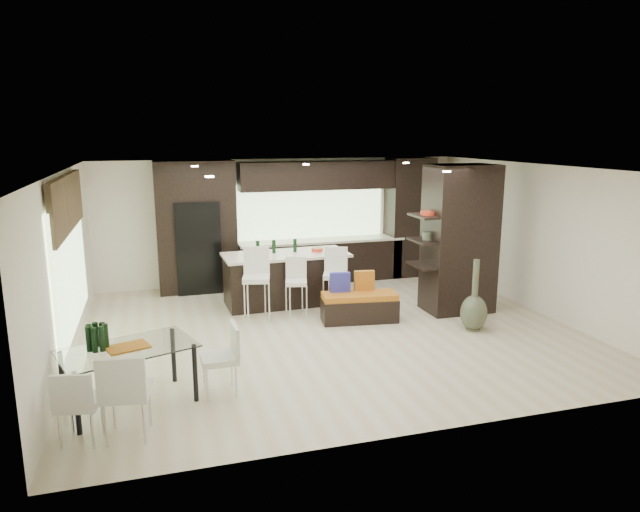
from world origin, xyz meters
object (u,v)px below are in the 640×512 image
object	(u,v)px
stool_left	(257,292)
stool_mid	(296,293)
stool_right	(335,287)
chair_end	(219,363)
dining_table	(130,377)
kitchen_island	(286,278)
floor_vase	(475,295)
chair_near	(127,397)
bench	(359,307)
chair_far	(80,408)

from	to	relation	value
stool_left	stool_mid	world-z (taller)	stool_left
stool_right	chair_end	bearing A→B (deg)	-110.50
dining_table	chair_end	distance (m)	1.07
kitchen_island	floor_vase	distance (m)	3.58
dining_table	chair_near	size ratio (longest dim) A/B	1.67
kitchen_island	bench	size ratio (longest dim) A/B	1.80
stool_left	chair_end	world-z (taller)	stool_left
stool_mid	dining_table	world-z (taller)	stool_mid
stool_left	floor_vase	size ratio (longest dim) A/B	0.86
dining_table	chair_near	distance (m)	0.77
stool_mid	dining_table	distance (m)	3.96
stool_left	chair_near	distance (m)	4.08
stool_right	floor_vase	size ratio (longest dim) A/B	0.80
stool_left	kitchen_island	bearing A→B (deg)	62.37
stool_mid	chair_end	size ratio (longest dim) A/B	1.02
dining_table	chair_near	xyz separation A→B (m)	(0.00, -0.76, 0.09)
kitchen_island	chair_far	xyz separation A→B (m)	(-3.26, -4.34, -0.10)
kitchen_island	stool_right	world-z (taller)	kitchen_island
chair_far	bench	bearing A→B (deg)	48.02
stool_left	chair_near	bearing A→B (deg)	-106.82
bench	chair_near	size ratio (longest dim) A/B	1.44
stool_right	stool_left	bearing A→B (deg)	-158.67
kitchen_island	stool_left	distance (m)	1.11
stool_right	kitchen_island	bearing A→B (deg)	152.21
chair_end	stool_right	bearing A→B (deg)	-42.20
stool_left	bench	bearing A→B (deg)	-5.27
chair_near	chair_far	world-z (taller)	chair_near
stool_left	chair_far	distance (m)	4.32
kitchen_island	chair_near	size ratio (longest dim) A/B	2.59
stool_right	dining_table	distance (m)	4.49
floor_vase	chair_end	size ratio (longest dim) A/B	1.46
kitchen_island	floor_vase	size ratio (longest dim) A/B	1.96
kitchen_island	stool_mid	bearing A→B (deg)	-91.62
chair_near	chair_end	size ratio (longest dim) A/B	1.10
chair_end	kitchen_island	bearing A→B (deg)	-26.33
stool_left	stool_mid	size ratio (longest dim) A/B	1.22
kitchen_island	chair_near	xyz separation A→B (m)	(-2.78, -4.37, -0.04)
bench	chair_end	world-z (taller)	chair_end
bench	chair_far	distance (m)	5.15
chair_near	stool_right	bearing A→B (deg)	54.00
bench	chair_far	bearing A→B (deg)	-137.91
chair_far	chair_near	bearing A→B (deg)	9.14
kitchen_island	chair_end	bearing A→B (deg)	-116.93
stool_left	floor_vase	world-z (taller)	floor_vase
floor_vase	chair_far	size ratio (longest dim) A/B	1.55
stool_left	dining_table	xyz separation A→B (m)	(-2.05, -2.77, -0.15)
stool_mid	dining_table	size ratio (longest dim) A/B	0.56
stool_right	floor_vase	xyz separation A→B (m)	(1.92, -1.58, 0.12)
kitchen_island	bench	distance (m)	1.74
bench	chair_end	xyz separation A→B (m)	(-2.69, -2.19, 0.16)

